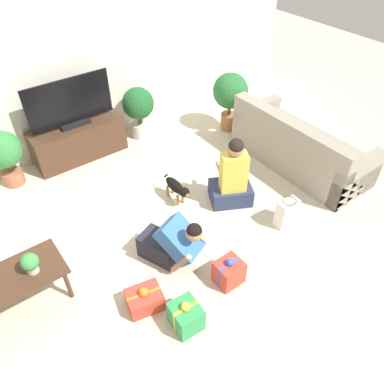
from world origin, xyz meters
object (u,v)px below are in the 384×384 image
gift_box_b (229,272)px  dog (177,187)px  gift_box_a (145,299)px  tabletop_plant (30,263)px  potted_plant_back_right (138,107)px  tv (70,105)px  person_sitting (232,179)px  coffee_table (8,283)px  person_kneeling (172,243)px  potted_plant_back_left (4,153)px  sofa_right (298,148)px  gift_bag_a (287,213)px  potted_plant_corner_right (230,94)px  gift_box_c (186,316)px  tv_console (79,141)px

gift_box_b → dog: bearing=78.0°
gift_box_a → tabletop_plant: bearing=138.6°
potted_plant_back_right → dog: size_ratio=1.52×
tv → person_sitting: (1.14, -2.12, -0.49)m
coffee_table → person_kneeling: (1.56, -0.45, -0.08)m
potted_plant_back_left → gift_box_b: (1.31, -3.01, -0.36)m
potted_plant_back_left → sofa_right: bearing=-30.5°
potted_plant_back_right → gift_box_a: (-1.59, -2.74, -0.41)m
person_kneeling → gift_bag_a: size_ratio=2.03×
sofa_right → potted_plant_corner_right: size_ratio=2.10×
gift_bag_a → potted_plant_back_right: bearing=97.8°
potted_plant_back_left → gift_box_c: size_ratio=2.31×
sofa_right → dog: (-1.86, 0.39, -0.06)m
tv → person_kneeling: 2.56m
potted_plant_back_right → potted_plant_corner_right: 1.46m
sofa_right → coffee_table: sofa_right is taller
potted_plant_corner_right → tv: bearing=162.3°
person_kneeling → gift_box_a: 0.65m
potted_plant_back_right → person_sitting: bearing=-86.6°
tv_console → gift_box_b: tv_console is taller
potted_plant_back_left → gift_box_b: potted_plant_back_left is taller
person_sitting → gift_bag_a: (0.26, -0.72, -0.18)m
tv → gift_box_a: size_ratio=3.08×
gift_box_c → coffee_table: bearing=136.7°
coffee_table → potted_plant_back_right: bearing=37.5°
person_sitting → gift_box_b: (-0.85, -0.94, -0.22)m
tv_console → person_sitting: size_ratio=1.36×
potted_plant_back_left → gift_box_a: size_ratio=2.04×
gift_box_a → gift_box_c: bearing=-63.5°
dog → tabletop_plant: bearing=-168.1°
gift_box_a → gift_box_c: 0.46m
potted_plant_back_right → person_kneeling: size_ratio=1.04×
gift_box_c → tv: bearing=83.5°
potted_plant_back_left → person_kneeling: size_ratio=1.02×
potted_plant_back_right → gift_box_c: potted_plant_back_right is taller
tv_console → gift_box_c: size_ratio=3.85×
gift_box_c → potted_plant_back_left: bearing=101.7°
gift_box_a → tv: bearing=78.4°
gift_box_b → gift_box_c: size_ratio=1.00×
potted_plant_back_right → gift_box_a: bearing=-120.2°
potted_plant_back_left → gift_box_a: (0.45, -2.74, -0.40)m
dog → gift_box_b: 1.39m
sofa_right → gift_box_c: size_ratio=5.79×
coffee_table → person_kneeling: size_ratio=1.33×
dog → gift_box_c: 1.77m
tv_console → potted_plant_corner_right: (2.30, -0.74, 0.36)m
gift_box_c → gift_bag_a: (1.77, 0.36, 0.04)m
tv_console → dog: (0.58, -1.70, -0.04)m
potted_plant_corner_right → gift_box_a: size_ratio=2.44×
gift_box_a → gift_box_b: (0.86, -0.27, 0.04)m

